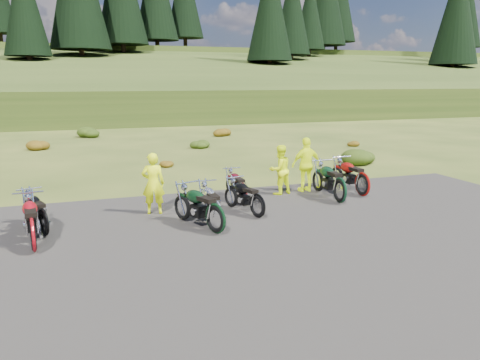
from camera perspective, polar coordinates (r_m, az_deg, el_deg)
name	(u,v)px	position (r m, az deg, el deg)	size (l,w,h in m)	color
ground	(240,225)	(12.66, -0.05, -5.52)	(300.00, 300.00, 0.00)	#324416
gravel_pad	(268,250)	(10.89, 3.39, -8.52)	(20.00, 12.00, 0.04)	black
hill_slope	(111,111)	(61.66, -15.40, 8.10)	(300.00, 46.00, 3.00)	#2E4015
hill_plateau	(95,96)	(121.54, -17.31, 9.74)	(300.00, 90.00, 9.17)	#2E4015
conifer_21	(24,2)	(62.25, -24.85, 19.09)	(5.28, 5.28, 14.00)	black
conifer_26	(270,6)	(66.04, 3.69, 20.37)	(6.16, 6.16, 16.00)	black
conifer_27	(292,9)	(73.97, 6.37, 19.97)	(5.72, 5.72, 15.00)	black
conifer_28	(310,12)	(82.01, 8.52, 19.62)	(5.28, 5.28, 14.00)	black
conifer_31	(457,10)	(81.56, 24.97, 18.30)	(7.04, 7.04, 18.00)	black
conifer_32	(459,12)	(90.06, 25.17, 18.04)	(6.60, 6.60, 17.00)	black
conifer_33	(461,14)	(98.56, 25.34, 17.82)	(6.16, 6.16, 16.00)	black
conifer_34	(462,16)	(107.06, 25.48, 17.63)	(5.72, 5.72, 15.00)	black
conifer_35	(464,17)	(115.57, 25.60, 17.48)	(5.28, 5.28, 14.00)	black
conifer_36	(466,7)	(124.38, 25.81, 18.49)	(7.92, 7.92, 20.00)	black
shrub_2	(37,144)	(28.32, -23.48, 4.10)	(1.30, 1.30, 0.77)	brown
shrub_3	(90,131)	(33.49, -17.87, 5.74)	(1.56, 1.56, 0.92)	#1E370D
shrub_4	(165,162)	(21.22, -9.14, 2.16)	(0.77, 0.77, 0.45)	brown
shrub_5	(199,143)	(26.93, -5.01, 4.52)	(1.03, 1.03, 0.61)	#1E370D
shrub_6	(221,131)	(32.75, -2.31, 6.04)	(1.30, 1.30, 0.77)	brown
shrub_7	(359,154)	(22.43, 14.33, 3.08)	(1.56, 1.56, 0.92)	#1E370D
shrub_8	(351,142)	(28.43, 13.40, 4.48)	(0.77, 0.77, 0.45)	brown
motorcycle_0	(45,237)	(12.71, -22.66, -6.40)	(1.98, 0.66, 1.04)	black
motorcycle_1	(35,253)	(11.69, -23.74, -8.10)	(2.19, 0.73, 1.15)	maroon
motorcycle_2	(216,234)	(11.93, -2.97, -6.64)	(2.21, 0.74, 1.16)	black
motorcycle_3	(217,228)	(12.42, -2.77, -5.88)	(2.03, 0.68, 1.06)	silver
motorcycle_4	(243,205)	(14.70, 0.37, -3.01)	(1.89, 0.63, 0.99)	#4C0C15
motorcycle_5	(257,219)	(13.25, 2.14, -4.71)	(1.95, 0.65, 1.02)	black
motorcycle_6	(362,197)	(16.20, 14.63, -1.98)	(2.25, 0.75, 1.18)	maroon
motorcycle_7	(339,204)	(15.13, 12.01, -2.84)	(2.30, 0.77, 1.20)	black
person_middle	(153,184)	(13.65, -10.53, -0.54)	(0.65, 0.43, 1.79)	#EAFF0D
person_right_a	(280,171)	(15.82, 4.87, 1.15)	(0.81, 0.63, 1.68)	#EAFF0D
person_right_b	(306,165)	(16.31, 8.09, 1.77)	(1.10, 0.46, 1.88)	#EAFF0D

